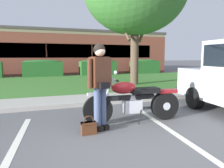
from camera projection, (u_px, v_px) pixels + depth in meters
ground_plane at (137, 147)px, 3.62m from camera, size 140.00×140.00×0.00m
curb_strip at (86, 104)px, 6.66m from camera, size 60.00×0.20×0.12m
concrete_walk at (80, 99)px, 7.45m from camera, size 60.00×1.50×0.08m
grass_lawn at (58, 83)px, 12.31m from camera, size 60.00×8.97×0.06m
stall_stripe_0 at (7, 162)px, 3.12m from camera, size 0.73×4.37×0.01m
stall_stripe_1 at (178, 136)px, 4.14m from camera, size 0.73×4.37×0.01m
motorcycle at (136, 100)px, 5.01m from camera, size 2.24×0.82×1.26m
rider_person at (100, 80)px, 4.40m from camera, size 0.55×0.37×1.70m
handbag at (89, 127)px, 4.21m from camera, size 0.28×0.13×0.36m
hedge_center_left at (43, 68)px, 16.07m from camera, size 2.77×0.90×1.24m
hedge_center_right at (98, 67)px, 17.53m from camera, size 2.84×0.90×1.24m
hedge_right at (145, 66)px, 19.00m from camera, size 2.44×0.90×1.24m
brick_building at (42, 53)px, 21.79m from camera, size 21.58×9.88×3.68m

